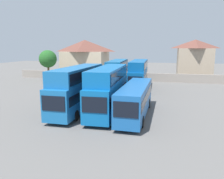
# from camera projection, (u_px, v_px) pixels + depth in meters

# --- Properties ---
(ground) EXTENTS (140.00, 140.00, 0.00)m
(ground) POSITION_uv_depth(u_px,v_px,m) (130.00, 86.00, 42.33)
(ground) COLOR #605E5B
(depot_boundary_wall) EXTENTS (56.00, 0.50, 1.80)m
(depot_boundary_wall) POSITION_uv_depth(u_px,v_px,m) (135.00, 77.00, 48.85)
(depot_boundary_wall) COLOR gray
(depot_boundary_wall) RESTS_ON ground
(bus_1) EXTENTS (2.72, 11.97, 5.04)m
(bus_1) POSITION_uv_depth(u_px,v_px,m) (78.00, 86.00, 25.65)
(bus_1) COLOR #1964A6
(bus_1) RESTS_ON ground
(bus_2) EXTENTS (3.03, 11.62, 5.08)m
(bus_2) POSITION_uv_depth(u_px,v_px,m) (108.00, 87.00, 24.82)
(bus_2) COLOR #0D5EA5
(bus_2) RESTS_ON ground
(bus_3) EXTENTS (2.63, 11.51, 3.35)m
(bus_3) POSITION_uv_depth(u_px,v_px,m) (136.00, 98.00, 23.65)
(bus_3) COLOR #1A5AA4
(bus_3) RESTS_ON ground
(bus_4) EXTENTS (3.10, 12.02, 5.02)m
(bus_4) POSITION_uv_depth(u_px,v_px,m) (117.00, 73.00, 39.27)
(bus_4) COLOR #105B96
(bus_4) RESTS_ON ground
(bus_5) EXTENTS (2.87, 11.93, 5.02)m
(bus_5) POSITION_uv_depth(u_px,v_px,m) (139.00, 73.00, 38.71)
(bus_5) COLOR #0D569B
(bus_5) RESTS_ON ground
(house_terrace_left) EXTENTS (11.45, 8.06, 9.17)m
(house_terrace_left) POSITION_uv_depth(u_px,v_px,m) (85.00, 58.00, 57.50)
(house_terrace_left) COLOR #C6B293
(house_terrace_left) RESTS_ON ground
(house_terrace_centre) EXTENTS (8.05, 6.87, 9.10)m
(house_terrace_centre) POSITION_uv_depth(u_px,v_px,m) (194.00, 59.00, 52.46)
(house_terrace_centre) COLOR tan
(house_terrace_centre) RESTS_ON ground
(tree_left_of_lot) EXTENTS (3.91, 3.91, 6.71)m
(tree_left_of_lot) POSITION_uv_depth(u_px,v_px,m) (48.00, 59.00, 49.63)
(tree_left_of_lot) COLOR brown
(tree_left_of_lot) RESTS_ON ground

